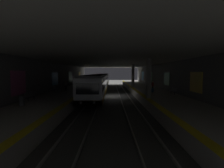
# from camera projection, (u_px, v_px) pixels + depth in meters

# --- Properties ---
(ground_plane) EXTENTS (120.00, 120.00, 0.00)m
(ground_plane) POSITION_uv_depth(u_px,v_px,m) (111.00, 96.00, 28.11)
(ground_plane) COLOR #42423F
(track_left) EXTENTS (60.00, 1.53, 0.16)m
(track_left) POSITION_uv_depth(u_px,v_px,m) (124.00, 96.00, 28.12)
(track_left) COLOR gray
(track_left) RESTS_ON ground
(track_right) EXTENTS (60.00, 1.53, 0.16)m
(track_right) POSITION_uv_depth(u_px,v_px,m) (98.00, 96.00, 28.10)
(track_right) COLOR gray
(track_right) RESTS_ON ground
(platform_left) EXTENTS (60.00, 5.30, 1.06)m
(platform_left) POSITION_uv_depth(u_px,v_px,m) (150.00, 93.00, 28.10)
(platform_left) COLOR #B7B2A8
(platform_left) RESTS_ON ground
(platform_right) EXTENTS (60.00, 5.30, 1.06)m
(platform_right) POSITION_uv_depth(u_px,v_px,m) (72.00, 93.00, 28.05)
(platform_right) COLOR #B7B2A8
(platform_right) RESTS_ON ground
(wall_left) EXTENTS (60.00, 0.56, 5.60)m
(wall_left) POSITION_uv_depth(u_px,v_px,m) (167.00, 80.00, 28.02)
(wall_left) COLOR slate
(wall_left) RESTS_ON ground
(wall_right) EXTENTS (60.00, 0.56, 5.60)m
(wall_right) POSITION_uv_depth(u_px,v_px,m) (54.00, 80.00, 27.93)
(wall_right) COLOR slate
(wall_right) RESTS_ON ground
(ceiling_slab) EXTENTS (60.00, 19.40, 0.40)m
(ceiling_slab) POSITION_uv_depth(u_px,v_px,m) (111.00, 61.00, 27.71)
(ceiling_slab) COLOR beige
(ceiling_slab) RESTS_ON wall_left
(pillar_near) EXTENTS (0.56, 0.56, 4.55)m
(pillar_near) POSITION_uv_depth(u_px,v_px,m) (149.00, 78.00, 19.01)
(pillar_near) COLOR gray
(pillar_near) RESTS_ON platform_left
(pillar_far) EXTENTS (0.56, 0.56, 4.55)m
(pillar_far) POSITION_uv_depth(u_px,v_px,m) (133.00, 76.00, 32.84)
(pillar_far) COLOR gray
(pillar_far) RESTS_ON platform_left
(metro_train) EXTENTS (39.67, 2.83, 3.49)m
(metro_train) POSITION_uv_depth(u_px,v_px,m) (101.00, 82.00, 35.97)
(metro_train) COLOR #B7BCC6
(metro_train) RESTS_ON track_right
(bench_left_near) EXTENTS (1.70, 0.47, 0.86)m
(bench_left_near) POSITION_uv_depth(u_px,v_px,m) (173.00, 90.00, 22.73)
(bench_left_near) COLOR #262628
(bench_left_near) RESTS_ON platform_left
(bench_left_mid) EXTENTS (1.70, 0.47, 0.86)m
(bench_left_mid) POSITION_uv_depth(u_px,v_px,m) (144.00, 82.00, 42.98)
(bench_left_mid) COLOR #262628
(bench_left_mid) RESTS_ON platform_left
(bench_right_near) EXTENTS (1.70, 0.47, 0.86)m
(bench_right_near) POSITION_uv_depth(u_px,v_px,m) (30.00, 95.00, 17.83)
(bench_right_near) COLOR #262628
(bench_right_near) RESTS_ON platform_right
(bench_right_mid) EXTENTS (1.70, 0.47, 0.86)m
(bench_right_mid) POSITION_uv_depth(u_px,v_px,m) (55.00, 88.00, 25.82)
(bench_right_mid) COLOR #262628
(bench_right_mid) RESTS_ON platform_right
(bench_right_far) EXTENTS (1.70, 0.47, 0.86)m
(bench_right_far) POSITION_uv_depth(u_px,v_px,m) (73.00, 83.00, 38.18)
(bench_right_far) COLOR #262628
(bench_right_far) RESTS_ON platform_right
(person_waiting_near) EXTENTS (0.60, 0.22, 1.60)m
(person_waiting_near) POSITION_uv_depth(u_px,v_px,m) (83.00, 82.00, 35.19)
(person_waiting_near) COLOR #353535
(person_waiting_near) RESTS_ON platform_right
(person_walking_mid) EXTENTS (0.60, 0.22, 1.62)m
(person_walking_mid) POSITION_uv_depth(u_px,v_px,m) (153.00, 86.00, 25.53)
(person_walking_mid) COLOR black
(person_walking_mid) RESTS_ON platform_left
(person_standing_far) EXTENTS (0.60, 0.22, 1.57)m
(person_standing_far) POSITION_uv_depth(u_px,v_px,m) (82.00, 81.00, 42.71)
(person_standing_far) COLOR #3B3B3B
(person_standing_far) RESTS_ON platform_right
(person_boarding) EXTENTS (0.60, 0.22, 1.57)m
(person_boarding) POSITION_uv_depth(u_px,v_px,m) (66.00, 85.00, 27.49)
(person_boarding) COLOR #272727
(person_boarding) RESTS_ON platform_right
(suitcase_rolling) EXTENTS (0.38, 0.28, 0.91)m
(suitcase_rolling) POSITION_uv_depth(u_px,v_px,m) (152.00, 90.00, 24.87)
(suitcase_rolling) COLOR navy
(suitcase_rolling) RESTS_ON platform_left
(trash_bin) EXTENTS (0.44, 0.44, 0.85)m
(trash_bin) POSITION_uv_depth(u_px,v_px,m) (22.00, 101.00, 14.77)
(trash_bin) COLOR #595B5E
(trash_bin) RESTS_ON platform_right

